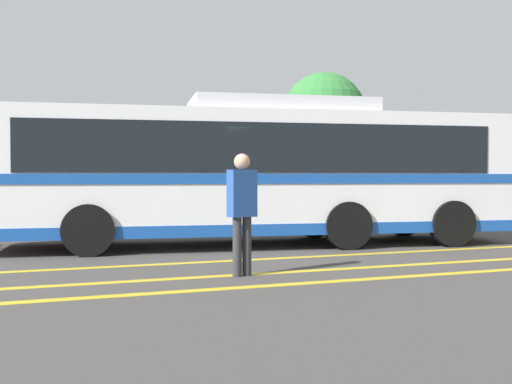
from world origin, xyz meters
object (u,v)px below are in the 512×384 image
object	(u,v)px
parked_car_2	(264,201)
tree_0	(324,115)
parked_car_1	(19,207)
pedestrian_2	(242,205)
transit_bus	(257,170)
parked_car_3	(450,200)

from	to	relation	value
parked_car_2	tree_0	world-z (taller)	tree_0
parked_car_1	pedestrian_2	size ratio (longest dim) A/B	2.47
parked_car_1	transit_bus	bearing A→B (deg)	46.68
parked_car_1	parked_car_2	bearing A→B (deg)	88.44
transit_bus	pedestrian_2	size ratio (longest dim) A/B	6.33
parked_car_3	parked_car_2	bearing A→B (deg)	95.53
parked_car_1	tree_0	bearing A→B (deg)	110.80
parked_car_1	pedestrian_2	xyz separation A→B (m)	(3.44, -8.34, 0.36)
parked_car_3	pedestrian_2	xyz separation A→B (m)	(-10.43, -8.52, 0.40)
tree_0	parked_car_2	bearing A→B (deg)	-132.98
transit_bus	parked_car_1	distance (m)	6.86
parked_car_1	pedestrian_2	bearing A→B (deg)	21.09
transit_bus	parked_car_1	xyz separation A→B (m)	(-5.05, 4.54, -0.94)
parked_car_2	tree_0	xyz separation A→B (m)	(4.27, 4.58, 3.19)
parked_car_1	tree_0	xyz separation A→B (m)	(11.18, 4.55, 3.23)
parked_car_2	parked_car_3	xyz separation A→B (m)	(6.96, 0.21, -0.08)
tree_0	transit_bus	bearing A→B (deg)	-123.98
transit_bus	parked_car_2	size ratio (longest dim) A/B	2.49
parked_car_2	tree_0	distance (m)	7.02
parked_car_2	tree_0	size ratio (longest dim) A/B	0.84
parked_car_2	parked_car_1	bearing A→B (deg)	91.77
parked_car_1	parked_car_3	distance (m)	13.88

